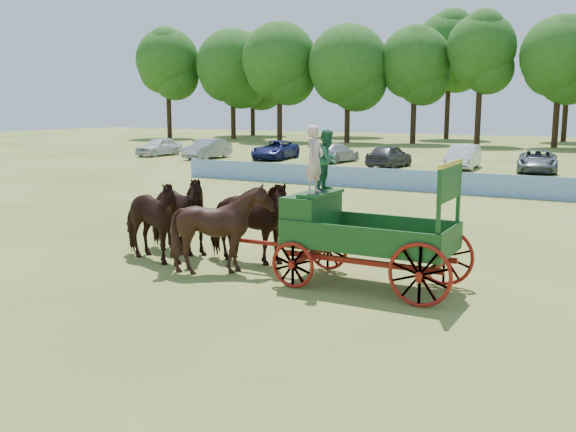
{
  "coord_description": "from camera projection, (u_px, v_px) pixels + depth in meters",
  "views": [
    {
      "loc": [
        9.13,
        -12.39,
        4.18
      ],
      "look_at": [
        1.15,
        2.19,
        1.3
      ],
      "focal_mm": 40.0,
      "sensor_mm": 36.0,
      "label": 1
    }
  ],
  "objects": [
    {
      "name": "ground",
      "position": [
        204.0,
        278.0,
        15.74
      ],
      "size": [
        160.0,
        160.0,
        0.0
      ],
      "primitive_type": "plane",
      "color": "#A69A4B",
      "rests_on": "ground"
    },
    {
      "name": "horse_lead_right",
      "position": [
        175.0,
        214.0,
        18.12
      ],
      "size": [
        2.86,
        1.67,
        2.27
      ],
      "primitive_type": "imported",
      "rotation": [
        0.0,
        0.0,
        1.4
      ],
      "color": "black",
      "rests_on": "ground"
    },
    {
      "name": "horse_lead_left",
      "position": [
        149.0,
        220.0,
        17.17
      ],
      "size": [
        2.89,
        1.78,
        2.27
      ],
      "primitive_type": "imported",
      "rotation": [
        0.0,
        0.0,
        1.35
      ],
      "color": "black",
      "rests_on": "ground"
    },
    {
      "name": "sponsor_banner",
      "position": [
        403.0,
        180.0,
        31.68
      ],
      "size": [
        26.0,
        0.08,
        1.05
      ],
      "primitive_type": "cube",
      "color": "blue",
      "rests_on": "ground"
    },
    {
      "name": "horse_wheel_right",
      "position": [
        246.0,
        222.0,
        16.99
      ],
      "size": [
        2.73,
        1.32,
        2.27
      ],
      "primitive_type": "imported",
      "rotation": [
        0.0,
        0.0,
        1.61
      ],
      "color": "black",
      "rests_on": "ground"
    },
    {
      "name": "treeline",
      "position": [
        485.0,
        56.0,
        67.97
      ],
      "size": [
        88.79,
        23.36,
        15.43
      ],
      "color": "#382314",
      "rests_on": "ground"
    },
    {
      "name": "farm_dray",
      "position": [
        341.0,
        217.0,
        15.04
      ],
      "size": [
        6.0,
        2.0,
        3.73
      ],
      "color": "maroon",
      "rests_on": "ground"
    },
    {
      "name": "horse_wheel_left",
      "position": [
        223.0,
        228.0,
        16.04
      ],
      "size": [
        2.34,
        2.15,
        2.27
      ],
      "primitive_type": "imported",
      "rotation": [
        0.0,
        0.0,
        1.41
      ],
      "color": "black",
      "rests_on": "ground"
    },
    {
      "name": "parked_cars",
      "position": [
        523.0,
        160.0,
        40.39
      ],
      "size": [
        56.53,
        7.31,
        1.63
      ],
      "color": "silver",
      "rests_on": "ground"
    }
  ]
}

